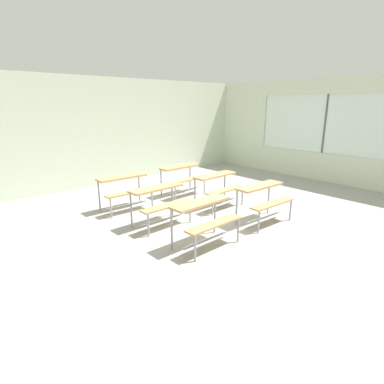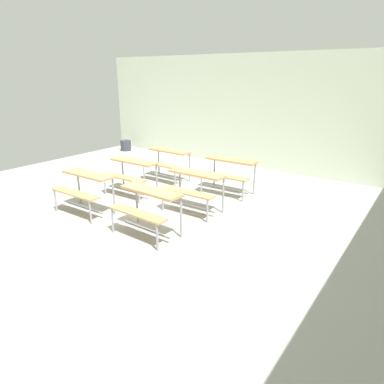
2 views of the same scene
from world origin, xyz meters
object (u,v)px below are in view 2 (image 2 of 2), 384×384
(desk_bench_r1c1, at_px, (193,183))
(trash_bin, at_px, (126,145))
(desk_bench_r0c0, at_px, (84,184))
(desk_bench_r2c1, at_px, (229,168))
(desk_bench_r1c0, at_px, (131,170))
(desk_bench_r2c0, at_px, (167,158))
(desk_bench_r0c1, at_px, (147,202))

(desk_bench_r1c1, bearing_deg, trash_bin, 147.21)
(desk_bench_r0c0, xyz_separation_m, desk_bench_r2c1, (1.61, 2.52, 0.00))
(desk_bench_r1c1, xyz_separation_m, trash_bin, (-5.05, 3.08, -0.39))
(desk_bench_r1c0, relative_size, desk_bench_r2c1, 1.00)
(desk_bench_r1c1, relative_size, desk_bench_r2c0, 1.00)
(desk_bench_r1c0, relative_size, desk_bench_r2c0, 1.00)
(desk_bench_r0c1, relative_size, desk_bench_r1c1, 1.01)
(desk_bench_r2c0, relative_size, desk_bench_r2c1, 0.99)
(desk_bench_r0c1, distance_m, desk_bench_r1c1, 1.25)
(desk_bench_r2c1, bearing_deg, desk_bench_r1c1, -92.24)
(desk_bench_r2c1, bearing_deg, desk_bench_r0c0, -124.50)
(desk_bench_r2c1, bearing_deg, trash_bin, 158.57)
(desk_bench_r0c0, height_order, trash_bin, desk_bench_r0c0)
(desk_bench_r0c0, bearing_deg, desk_bench_r1c1, 36.54)
(desk_bench_r0c1, xyz_separation_m, desk_bench_r2c1, (0.03, 2.53, 0.00))
(desk_bench_r1c1, height_order, trash_bin, desk_bench_r1c1)
(desk_bench_r0c1, distance_m, trash_bin, 6.65)
(desk_bench_r1c1, xyz_separation_m, desk_bench_r2c0, (-1.68, 1.24, 0.00))
(desk_bench_r1c0, relative_size, desk_bench_r1c1, 1.00)
(desk_bench_r2c0, xyz_separation_m, trash_bin, (-3.37, 1.85, -0.39))
(trash_bin, bearing_deg, desk_bench_r2c0, -28.69)
(desk_bench_r0c0, relative_size, desk_bench_r2c0, 1.00)
(desk_bench_r0c1, height_order, desk_bench_r1c1, same)
(desk_bench_r1c0, distance_m, desk_bench_r2c1, 2.09)
(desk_bench_r0c1, distance_m, desk_bench_r1c0, 2.02)
(desk_bench_r0c1, height_order, desk_bench_r2c1, same)
(desk_bench_r1c0, bearing_deg, desk_bench_r0c1, -38.76)
(desk_bench_r2c1, distance_m, trash_bin, 5.38)
(desk_bench_r1c1, xyz_separation_m, desk_bench_r2c1, (0.01, 1.29, 0.00))
(desk_bench_r2c1, bearing_deg, desk_bench_r2c0, 179.78)
(desk_bench_r0c0, xyz_separation_m, trash_bin, (-3.45, 4.31, -0.39))
(desk_bench_r0c0, xyz_separation_m, desk_bench_r0c1, (1.58, -0.02, 0.00))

